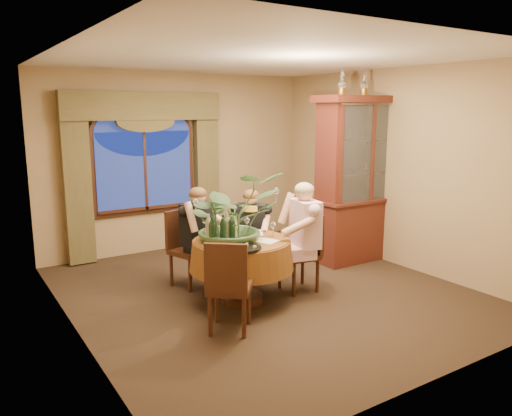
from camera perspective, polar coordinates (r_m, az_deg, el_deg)
floor at (r=6.30m, az=1.00°, el=-9.48°), size 5.00×5.00×0.00m
wall_back at (r=8.14m, az=-8.78°, el=5.24°), size 4.50×0.00×4.50m
wall_right at (r=7.43m, az=15.69°, el=4.40°), size 0.00×5.00×5.00m
ceiling at (r=5.93m, az=1.10°, el=16.76°), size 5.00×5.00×0.00m
window at (r=7.87m, az=-12.56°, el=4.16°), size 1.62×0.10×1.32m
arched_transom at (r=7.81m, az=-12.80°, el=9.85°), size 1.60×0.06×0.44m
drapery_left at (r=7.55m, az=-19.74°, el=2.57°), size 0.38×0.14×2.32m
drapery_right at (r=8.24m, az=-5.66°, el=3.84°), size 0.38×0.14×2.32m
swag_valance at (r=7.74m, az=-12.66°, el=11.33°), size 2.45×0.16×0.42m
dining_table at (r=5.88m, az=-1.66°, el=-7.15°), size 1.59×1.59×0.75m
china_cabinet at (r=7.54m, az=11.83°, el=3.20°), size 1.49×0.59×2.42m
oil_lamp_left at (r=7.19m, az=9.80°, el=13.93°), size 0.11×0.11×0.34m
oil_lamp_center at (r=7.48m, az=12.26°, el=13.73°), size 0.11×0.11×0.34m
oil_lamp_right at (r=7.78m, az=14.53°, el=13.52°), size 0.11×0.11×0.34m
chair_right at (r=6.21m, az=4.91°, el=-5.17°), size 0.46×0.46×0.96m
chair_back_right at (r=6.58m, az=-1.15°, el=-4.20°), size 0.59×0.59×0.96m
chair_back at (r=6.41m, az=-7.58°, el=-4.70°), size 0.53×0.53×0.96m
chair_front_left at (r=5.10m, az=-3.02°, el=-8.81°), size 0.59×0.59×0.96m
person_pink at (r=6.09m, az=5.61°, el=-3.45°), size 0.54×0.58×1.38m
person_back at (r=6.31m, az=-6.68°, el=-3.37°), size 0.57×0.54×1.30m
person_scarf at (r=6.52m, az=-0.55°, el=-3.13°), size 0.60×0.59×1.23m
stoneware_vase at (r=5.80m, az=-2.75°, el=-2.17°), size 0.15×0.15×0.27m
centerpiece_plant at (r=5.66m, az=-2.79°, el=2.97°), size 1.08×1.20×0.93m
olive_bowl at (r=5.72m, az=-1.24°, el=-3.51°), size 0.15×0.15×0.05m
cheese_platter at (r=5.39m, az=-1.46°, el=-4.56°), size 0.39×0.39×0.02m
wine_bottle_0 at (r=5.74m, az=-4.89°, el=-2.05°), size 0.07×0.07×0.33m
wine_bottle_1 at (r=5.67m, az=-3.37°, el=-2.19°), size 0.07×0.07×0.33m
wine_bottle_2 at (r=5.56m, az=-3.78°, el=-2.46°), size 0.07×0.07×0.33m
wine_bottle_3 at (r=5.64m, az=-2.74°, el=-2.25°), size 0.07×0.07×0.33m
wine_bottle_4 at (r=5.62m, az=-5.43°, el=-2.35°), size 0.07×0.07×0.33m
wine_bottle_5 at (r=5.47m, az=-5.06°, el=-2.69°), size 0.07×0.07×0.33m
tasting_paper_0 at (r=5.71m, az=0.95°, el=-3.74°), size 0.31×0.36×0.00m
tasting_paper_1 at (r=6.06m, az=-0.23°, el=-2.84°), size 0.33×0.36×0.00m
wine_glass_person_pink at (r=5.89m, az=1.98°, el=-2.42°), size 0.07×0.07×0.18m
wine_glass_person_back at (r=6.02m, az=-4.48°, el=-2.15°), size 0.07×0.07×0.18m
wine_glass_person_scarf at (r=6.13m, az=-1.05°, el=-1.87°), size 0.07×0.07×0.18m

